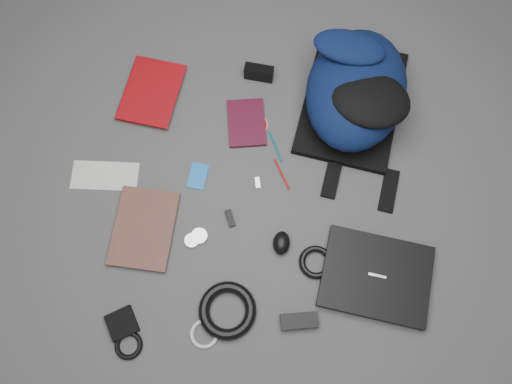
{
  "coord_description": "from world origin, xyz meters",
  "views": [
    {
      "loc": [
        -0.02,
        -0.55,
        1.66
      ],
      "look_at": [
        0.0,
        0.0,
        0.02
      ],
      "focal_mm": 35.0,
      "sensor_mm": 36.0,
      "label": 1
    }
  ],
  "objects_px": {
    "backpack": "(356,89)",
    "mouse": "(281,243)",
    "power_brick": "(299,321)",
    "laptop": "(376,276)",
    "pouch": "(122,323)",
    "dvd_case": "(246,123)",
    "compact_camera": "(259,73)",
    "comic_book": "(115,225)",
    "textbook_red": "(126,87)"
  },
  "relations": [
    {
      "from": "textbook_red",
      "to": "compact_camera",
      "type": "relative_size",
      "value": 2.5
    },
    {
      "from": "dvd_case",
      "to": "compact_camera",
      "type": "height_order",
      "value": "compact_camera"
    },
    {
      "from": "power_brick",
      "to": "compact_camera",
      "type": "bearing_deg",
      "value": 93.51
    },
    {
      "from": "dvd_case",
      "to": "laptop",
      "type": "bearing_deg",
      "value": -56.85
    },
    {
      "from": "mouse",
      "to": "dvd_case",
      "type": "bearing_deg",
      "value": 110.88
    },
    {
      "from": "laptop",
      "to": "textbook_red",
      "type": "height_order",
      "value": "laptop"
    },
    {
      "from": "laptop",
      "to": "pouch",
      "type": "distance_m",
      "value": 0.84
    },
    {
      "from": "power_brick",
      "to": "laptop",
      "type": "bearing_deg",
      "value": 24.41
    },
    {
      "from": "textbook_red",
      "to": "dvd_case",
      "type": "height_order",
      "value": "textbook_red"
    },
    {
      "from": "backpack",
      "to": "laptop",
      "type": "height_order",
      "value": "backpack"
    },
    {
      "from": "backpack",
      "to": "pouch",
      "type": "relative_size",
      "value": 6.13
    },
    {
      "from": "dvd_case",
      "to": "power_brick",
      "type": "relative_size",
      "value": 1.58
    },
    {
      "from": "backpack",
      "to": "comic_book",
      "type": "distance_m",
      "value": 0.97
    },
    {
      "from": "comic_book",
      "to": "mouse",
      "type": "height_order",
      "value": "mouse"
    },
    {
      "from": "comic_book",
      "to": "mouse",
      "type": "bearing_deg",
      "value": 0.93
    },
    {
      "from": "textbook_red",
      "to": "pouch",
      "type": "xyz_separation_m",
      "value": [
        0.02,
        -0.86,
        -0.0
      ]
    },
    {
      "from": "mouse",
      "to": "comic_book",
      "type": "bearing_deg",
      "value": 179.37
    },
    {
      "from": "pouch",
      "to": "power_brick",
      "type": "bearing_deg",
      "value": -1.77
    },
    {
      "from": "mouse",
      "to": "pouch",
      "type": "distance_m",
      "value": 0.58
    },
    {
      "from": "laptop",
      "to": "comic_book",
      "type": "distance_m",
      "value": 0.9
    },
    {
      "from": "comic_book",
      "to": "laptop",
      "type": "bearing_deg",
      "value": -3.91
    },
    {
      "from": "dvd_case",
      "to": "pouch",
      "type": "bearing_deg",
      "value": -123.13
    },
    {
      "from": "laptop",
      "to": "textbook_red",
      "type": "bearing_deg",
      "value": 154.22
    },
    {
      "from": "backpack",
      "to": "mouse",
      "type": "bearing_deg",
      "value": -102.19
    },
    {
      "from": "laptop",
      "to": "compact_camera",
      "type": "relative_size",
      "value": 3.22
    },
    {
      "from": "backpack",
      "to": "mouse",
      "type": "distance_m",
      "value": 0.6
    },
    {
      "from": "laptop",
      "to": "dvd_case",
      "type": "bearing_deg",
      "value": 140.24
    },
    {
      "from": "dvd_case",
      "to": "mouse",
      "type": "relative_size",
      "value": 2.35
    },
    {
      "from": "backpack",
      "to": "mouse",
      "type": "height_order",
      "value": "backpack"
    },
    {
      "from": "backpack",
      "to": "dvd_case",
      "type": "xyz_separation_m",
      "value": [
        -0.39,
        -0.06,
        -0.11
      ]
    },
    {
      "from": "pouch",
      "to": "laptop",
      "type": "bearing_deg",
      "value": 7.73
    },
    {
      "from": "textbook_red",
      "to": "power_brick",
      "type": "distance_m",
      "value": 1.06
    },
    {
      "from": "compact_camera",
      "to": "mouse",
      "type": "xyz_separation_m",
      "value": [
        0.05,
        -0.65,
        -0.01
      ]
    },
    {
      "from": "backpack",
      "to": "dvd_case",
      "type": "distance_m",
      "value": 0.41
    },
    {
      "from": "mouse",
      "to": "power_brick",
      "type": "xyz_separation_m",
      "value": [
        0.04,
        -0.26,
        -0.01
      ]
    },
    {
      "from": "laptop",
      "to": "power_brick",
      "type": "xyz_separation_m",
      "value": [
        -0.26,
        -0.13,
        -0.0
      ]
    },
    {
      "from": "comic_book",
      "to": "power_brick",
      "type": "height_order",
      "value": "power_brick"
    },
    {
      "from": "backpack",
      "to": "power_brick",
      "type": "height_order",
      "value": "backpack"
    },
    {
      "from": "backpack",
      "to": "comic_book",
      "type": "xyz_separation_m",
      "value": [
        -0.86,
        -0.43,
        -0.1
      ]
    },
    {
      "from": "textbook_red",
      "to": "compact_camera",
      "type": "distance_m",
      "value": 0.5
    },
    {
      "from": "pouch",
      "to": "dvd_case",
      "type": "bearing_deg",
      "value": 58.5
    },
    {
      "from": "laptop",
      "to": "textbook_red",
      "type": "xyz_separation_m",
      "value": [
        -0.85,
        0.75,
        -0.0
      ]
    },
    {
      "from": "compact_camera",
      "to": "mouse",
      "type": "bearing_deg",
      "value": -72.28
    },
    {
      "from": "laptop",
      "to": "compact_camera",
      "type": "height_order",
      "value": "compact_camera"
    },
    {
      "from": "power_brick",
      "to": "pouch",
      "type": "bearing_deg",
      "value": 176.26
    },
    {
      "from": "backpack",
      "to": "compact_camera",
      "type": "xyz_separation_m",
      "value": [
        -0.34,
        0.13,
        -0.08
      ]
    },
    {
      "from": "power_brick",
      "to": "pouch",
      "type": "distance_m",
      "value": 0.57
    },
    {
      "from": "backpack",
      "to": "dvd_case",
      "type": "relative_size",
      "value": 2.87
    },
    {
      "from": "laptop",
      "to": "pouch",
      "type": "bearing_deg",
      "value": -156.8
    },
    {
      "from": "comic_book",
      "to": "mouse",
      "type": "relative_size",
      "value": 3.48
    }
  ]
}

